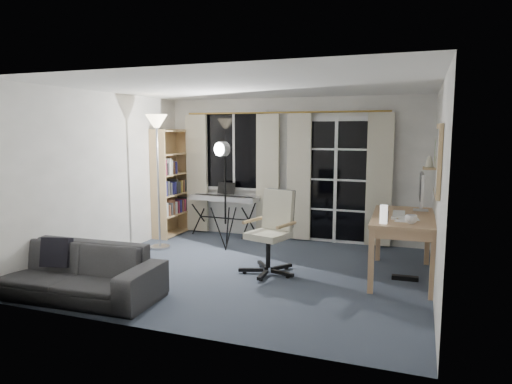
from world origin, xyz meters
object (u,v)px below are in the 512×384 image
(bookshelf, at_px, (169,185))
(office_chair, at_px, (274,224))
(sofa, at_px, (72,262))
(mug, at_px, (411,218))
(studio_light, at_px, (223,162))
(desk, at_px, (403,223))
(monitor, at_px, (421,188))
(torchiere_lamp, at_px, (157,141))
(keyboard_piano, at_px, (224,199))

(bookshelf, distance_m, office_chair, 2.80)
(sofa, bearing_deg, mug, 20.19)
(studio_light, xyz_separation_m, desk, (2.71, -0.55, -0.68))
(studio_light, bearing_deg, desk, 11.53)
(studio_light, height_order, monitor, studio_light)
(bookshelf, bearing_deg, studio_light, -22.76)
(studio_light, relative_size, mug, 13.12)
(bookshelf, height_order, office_chair, bookshelf)
(office_chair, bearing_deg, torchiere_lamp, -177.28)
(monitor, distance_m, sofa, 4.42)
(office_chair, bearing_deg, desk, 27.81)
(bookshelf, relative_size, office_chair, 1.73)
(studio_light, bearing_deg, mug, 2.52)
(monitor, bearing_deg, office_chair, -158.98)
(bookshelf, distance_m, keyboard_piano, 1.02)
(desk, bearing_deg, studio_light, 166.68)
(mug, distance_m, sofa, 3.86)
(monitor, bearing_deg, keyboard_piano, 163.70)
(studio_light, distance_m, monitor, 2.92)
(bookshelf, relative_size, mug, 14.31)
(torchiere_lamp, bearing_deg, office_chair, -14.26)
(bookshelf, height_order, monitor, bookshelf)
(bookshelf, relative_size, torchiere_lamp, 0.89)
(keyboard_piano, relative_size, office_chair, 1.14)
(studio_light, bearing_deg, monitor, 21.03)
(torchiere_lamp, bearing_deg, monitor, 3.44)
(bookshelf, bearing_deg, office_chair, -29.94)
(mug, bearing_deg, monitor, 84.21)
(torchiere_lamp, bearing_deg, mug, -10.79)
(keyboard_piano, bearing_deg, office_chair, -45.64)
(office_chair, distance_m, sofa, 2.48)
(office_chair, relative_size, monitor, 1.88)
(torchiere_lamp, xyz_separation_m, monitor, (3.86, 0.23, -0.59))
(desk, xyz_separation_m, sofa, (-3.44, -1.96, -0.31))
(office_chair, distance_m, mug, 1.73)
(mug, bearing_deg, desk, 101.31)
(torchiere_lamp, xyz_separation_m, keyboard_piano, (0.64, 1.07, -1.01))
(office_chair, bearing_deg, bookshelf, 166.39)
(monitor, bearing_deg, studio_light, 176.18)
(monitor, bearing_deg, torchiere_lamp, -178.35)
(office_chair, height_order, sofa, office_chair)
(studio_light, xyz_separation_m, monitor, (2.91, -0.10, -0.28))
(bookshelf, bearing_deg, torchiere_lamp, -68.65)
(torchiere_lamp, bearing_deg, studio_light, 19.38)
(mug, bearing_deg, torchiere_lamp, 169.21)
(bookshelf, xyz_separation_m, monitor, (4.20, -0.66, 0.21))
(keyboard_piano, relative_size, studio_light, 0.72)
(torchiere_lamp, distance_m, keyboard_piano, 1.61)
(desk, relative_size, monitor, 2.63)
(desk, bearing_deg, bookshelf, 162.68)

